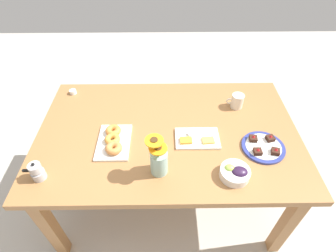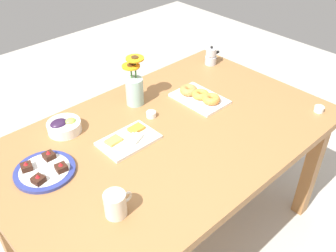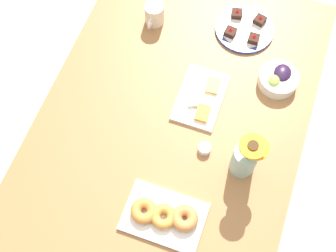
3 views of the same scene
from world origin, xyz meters
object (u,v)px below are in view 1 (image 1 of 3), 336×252
at_px(dining_table, 168,140).
at_px(moka_pot, 37,172).
at_px(jam_cup_berry, 163,148).
at_px(flower_vase, 159,161).
at_px(croissant_platter, 114,141).
at_px(jam_cup_honey, 73,92).
at_px(cheese_platter, 197,138).
at_px(grape_bowl, 235,173).
at_px(dessert_plate, 263,147).
at_px(coffee_mug, 237,101).

xyz_separation_m(dining_table, moka_pot, (0.67, 0.34, 0.13)).
relative_size(dining_table, jam_cup_berry, 33.33).
distance_m(dining_table, flower_vase, 0.35).
relative_size(croissant_platter, jam_cup_honey, 5.83).
height_order(cheese_platter, jam_cup_berry, cheese_platter).
bearing_deg(jam_cup_berry, moka_pot, 15.76).
bearing_deg(jam_cup_berry, jam_cup_honey, -39.93).
relative_size(cheese_platter, croissant_platter, 0.93).
xyz_separation_m(dining_table, flower_vase, (0.05, 0.30, 0.17)).
bearing_deg(jam_cup_honey, flower_vase, 132.13).
relative_size(grape_bowl, dessert_plate, 0.63).
xyz_separation_m(grape_bowl, jam_cup_honey, (1.02, -0.73, -0.01)).
height_order(croissant_platter, jam_cup_honey, croissant_platter).
bearing_deg(jam_cup_berry, coffee_mug, -142.62).
distance_m(dessert_plate, flower_vase, 0.62).
height_order(grape_bowl, flower_vase, flower_vase).
bearing_deg(jam_cup_berry, cheese_platter, -159.01).
distance_m(coffee_mug, cheese_platter, 0.42).
height_order(grape_bowl, jam_cup_honey, grape_bowl).
bearing_deg(croissant_platter, jam_cup_honey, -53.70).
distance_m(cheese_platter, flower_vase, 0.33).
distance_m(croissant_platter, jam_cup_berry, 0.29).
bearing_deg(jam_cup_honey, dining_table, 150.21).
height_order(flower_vase, moka_pot, flower_vase).
relative_size(grape_bowl, cheese_platter, 0.60).
xyz_separation_m(jam_cup_berry, moka_pot, (0.64, 0.18, 0.03)).
bearing_deg(cheese_platter, grape_bowl, 123.22).
height_order(coffee_mug, moka_pot, moka_pot).
distance_m(coffee_mug, jam_cup_honey, 1.15).
height_order(dining_table, jam_cup_honey, jam_cup_honey).
relative_size(jam_cup_berry, dessert_plate, 0.19).
relative_size(coffee_mug, grape_bowl, 0.74).
distance_m(coffee_mug, croissant_platter, 0.85).
bearing_deg(coffee_mug, grape_bowl, 77.95).
relative_size(dining_table, moka_pot, 13.45).
height_order(cheese_platter, moka_pot, moka_pot).
bearing_deg(moka_pot, flower_vase, -177.11).
relative_size(coffee_mug, flower_vase, 0.45).
distance_m(grape_bowl, cheese_platter, 0.32).
xyz_separation_m(cheese_platter, dessert_plate, (-0.38, 0.07, 0.00)).
bearing_deg(dessert_plate, coffee_mug, -77.41).
bearing_deg(jam_cup_berry, croissant_platter, -10.71).
bearing_deg(jam_cup_honey, jam_cup_berry, 140.07).
height_order(coffee_mug, croissant_platter, coffee_mug).
height_order(dining_table, moka_pot, moka_pot).
distance_m(grape_bowl, jam_cup_honey, 1.25).
bearing_deg(dessert_plate, moka_pot, 8.68).
bearing_deg(dining_table, jam_cup_berry, 78.87).
bearing_deg(dining_table, dessert_plate, 164.78).
height_order(grape_bowl, cheese_platter, grape_bowl).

